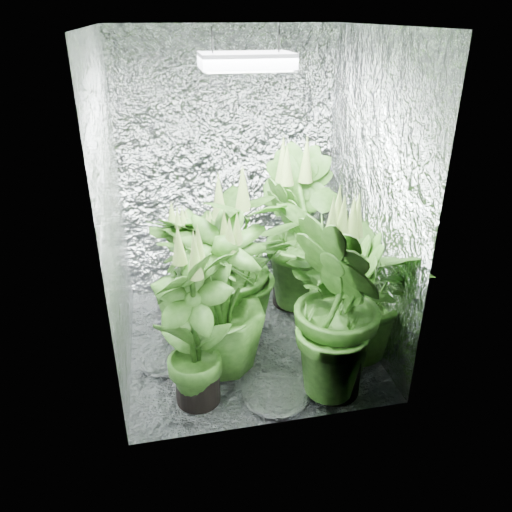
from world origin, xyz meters
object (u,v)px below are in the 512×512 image
Objects in this scene: plant_a at (229,260)px; plant_e at (356,286)px; plant_g at (340,308)px; plant_h at (221,300)px; grow_lamp at (246,61)px; plant_b at (199,269)px; plant_d at (190,277)px; plant_f at (194,328)px; plant_c at (295,233)px; circulation_fan at (316,286)px.

plant_a is 0.86m from plant_e.
plant_h is at bearing 150.53° from plant_g.
grow_lamp is 1.47m from plant_e.
plant_b is 0.89× the size of plant_d.
plant_b is at bearing 83.11° from plant_f.
plant_c is at bearing 88.34° from plant_g.
grow_lamp is 1.43m from plant_d.
plant_c is at bearing 17.88° from plant_d.
plant_g is at bearing -126.62° from plant_e.
plant_e is (0.18, -0.75, -0.06)m from plant_c.
plant_g reaches higher than plant_d.
plant_e reaches higher than plant_d.
plant_d is 0.92× the size of plant_h.
plant_a reaches higher than plant_f.
plant_e reaches higher than plant_f.
grow_lamp is at bearing 124.19° from plant_g.
plant_f is 1.01× the size of plant_h.
plant_f is 3.23× the size of circulation_fan.
plant_f is at bearing -129.10° from circulation_fan.
plant_f is (-0.30, -0.68, -0.05)m from plant_a.
plant_g is at bearing -55.81° from grow_lamp.
plant_f is at bearing -113.86° from plant_a.
plant_f is 0.87× the size of plant_g.
grow_lamp is at bearing -24.81° from plant_d.
plant_b is 0.65m from plant_h.
plant_f is at bearing -92.73° from plant_d.
plant_c is 0.49m from circulation_fan.
plant_a is 0.75m from plant_f.
plant_b is 0.68× the size of plant_c.
plant_g is at bearing -44.85° from plant_d.
plant_h is at bearing -83.36° from plant_b.
grow_lamp is 1.44m from plant_g.
plant_c reaches higher than plant_e.
plant_c reaches higher than plant_f.
circulation_fan is at bearing -8.47° from plant_c.
grow_lamp is at bearing 152.98° from plant_e.
plant_c reaches higher than plant_h.
plant_g is 1.16× the size of plant_h.
plant_c is at bearing 46.03° from plant_h.
plant_b is 0.24m from plant_d.
plant_h is (0.15, -0.42, 0.05)m from plant_d.
plant_c is at bearing 26.53° from plant_a.
plant_a is at bearing -152.72° from circulation_fan.
plant_g is (0.70, -0.99, 0.19)m from plant_b.
plant_a is at bearing 73.94° from plant_h.
plant_h is at bearing 55.99° from plant_f.
plant_c reaches higher than plant_g.
plant_f is at bearing -127.43° from grow_lamp.
plant_a is 0.43m from plant_h.
plant_g is (0.81, -0.08, 0.08)m from plant_f.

